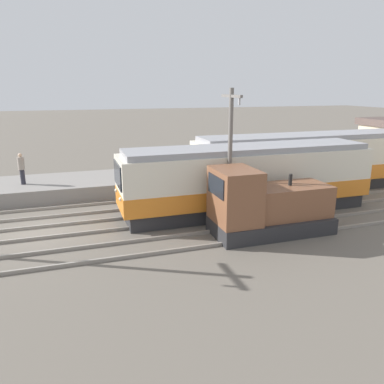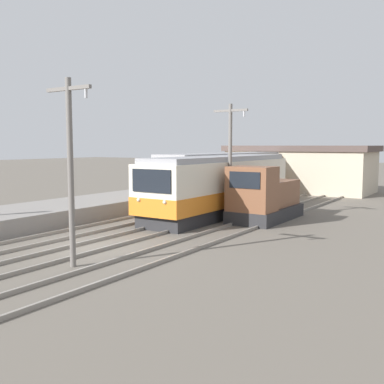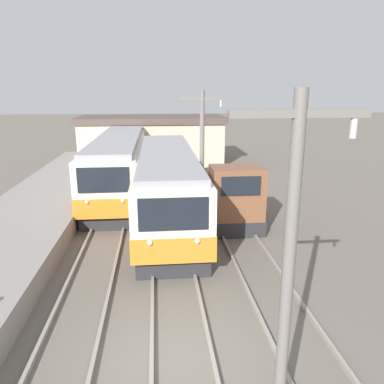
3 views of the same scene
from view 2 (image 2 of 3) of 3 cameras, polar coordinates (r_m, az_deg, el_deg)
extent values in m
plane|color=#665E54|center=(18.67, -12.74, -6.80)|extent=(200.00, 200.00, 0.00)
cube|color=gray|center=(21.12, -19.05, -5.30)|extent=(0.10, 60.00, 0.14)
cube|color=gray|center=(20.02, -16.51, -5.83)|extent=(0.10, 60.00, 0.14)
cube|color=gray|center=(19.02, -13.84, -6.37)|extent=(0.10, 60.00, 0.14)
cube|color=gray|center=(18.01, -10.69, -6.99)|extent=(0.10, 60.00, 0.14)
cube|color=gray|center=(17.00, -6.86, -7.71)|extent=(0.10, 60.00, 0.14)
cube|color=gray|center=(16.13, -2.90, -8.42)|extent=(0.10, 60.00, 0.14)
cube|color=#28282B|center=(32.68, 4.17, -0.60)|extent=(2.58, 13.96, 0.70)
cube|color=silver|center=(32.53, 4.20, 2.23)|extent=(2.80, 14.54, 2.54)
cube|color=orange|center=(32.60, 4.19, 0.81)|extent=(2.84, 14.58, 0.91)
cube|color=black|center=(26.37, -3.53, 2.48)|extent=(2.24, 0.06, 1.12)
sphere|color=silver|center=(26.90, -4.84, 0.47)|extent=(0.18, 0.18, 0.18)
sphere|color=silver|center=(25.98, -2.17, 0.30)|extent=(0.18, 0.18, 0.18)
cube|color=#939399|center=(32.47, 4.22, 4.72)|extent=(2.46, 13.96, 0.28)
cube|color=#28282B|center=(26.55, 3.68, -2.12)|extent=(2.58, 12.55, 0.70)
cube|color=silver|center=(26.38, 3.70, 1.29)|extent=(2.80, 13.07, 2.47)
cube|color=orange|center=(26.45, 3.69, -0.42)|extent=(2.84, 13.11, 0.89)
cube|color=black|center=(20.89, -5.20, 1.41)|extent=(2.24, 0.06, 1.09)
sphere|color=silver|center=(21.46, -6.80, -1.00)|extent=(0.18, 0.18, 0.18)
sphere|color=silver|center=(20.51, -3.50, -1.29)|extent=(0.18, 0.18, 0.18)
cube|color=#939399|center=(26.30, 3.72, 4.27)|extent=(2.46, 12.55, 0.28)
cube|color=#28282B|center=(24.98, 9.37, -2.70)|extent=(2.40, 5.30, 0.70)
cube|color=brown|center=(23.16, 7.63, 0.39)|extent=(2.28, 1.70, 2.30)
cube|color=black|center=(22.34, 6.68, 1.51)|extent=(1.68, 0.04, 0.83)
cube|color=brown|center=(25.61, 10.18, -0.13)|extent=(1.92, 3.51, 1.40)
cylinder|color=black|center=(25.53, 10.22, 1.99)|extent=(0.16, 0.16, 0.50)
cylinder|color=slate|center=(15.33, -15.16, 2.21)|extent=(0.20, 0.20, 6.25)
cube|color=slate|center=(15.41, -15.44, 12.55)|extent=(2.00, 0.12, 0.12)
cylinder|color=#B2B2B7|center=(14.81, -13.33, 12.11)|extent=(0.10, 0.10, 0.30)
cylinder|color=slate|center=(24.11, 4.85, 3.68)|extent=(0.20, 0.20, 6.25)
cube|color=slate|center=(24.16, 4.91, 10.27)|extent=(2.00, 0.12, 0.12)
cylinder|color=#B2B2B7|center=(23.77, 6.63, 9.84)|extent=(0.10, 0.10, 0.30)
cube|color=beige|center=(41.06, 13.57, 2.58)|extent=(12.00, 6.00, 3.55)
cube|color=#51423D|center=(41.00, 13.64, 5.40)|extent=(12.60, 6.30, 0.50)
camera|label=1|loc=(15.05, 49.13, 12.22)|focal=35.00mm
camera|label=3|loc=(14.51, -36.77, 13.23)|focal=35.00mm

